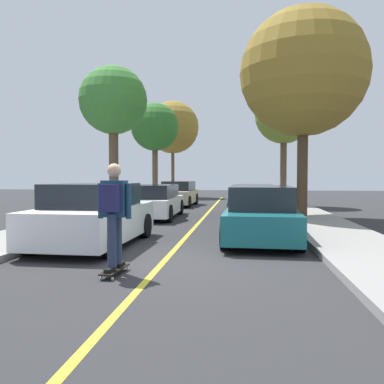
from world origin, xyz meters
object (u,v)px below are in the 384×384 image
Objects in this scene: parked_car_left_nearest at (94,216)px; parked_car_right_nearest at (261,214)px; street_tree_left_near at (155,128)px; street_tree_right_nearest at (303,73)px; parked_car_left_near at (153,201)px; street_tree_right_near at (284,116)px; parked_car_right_near at (253,200)px; street_tree_left_nearest at (113,102)px; parked_car_left_far at (178,194)px; skateboard at (115,270)px; street_tree_left_far at (173,127)px; skateboarder at (114,209)px.

parked_car_left_nearest reaches higher than parked_car_right_nearest.
street_tree_right_nearest is (7.59, -8.55, 0.89)m from street_tree_left_near.
parked_car_left_near is 0.69× the size of street_tree_right_near.
parked_car_right_near is 7.10m from street_tree_left_nearest.
skateboard is (1.37, -15.48, -0.58)m from parked_car_left_far.
street_tree_left_far is at bearing 116.80° from street_tree_right_nearest.
parked_car_left_far is 0.63× the size of street_tree_right_near.
skateboarder is (3.18, -24.19, -4.35)m from street_tree_left_far.
street_tree_left_near is (0.00, 8.02, -0.08)m from street_tree_left_nearest.
street_tree_right_nearest is (7.59, -15.02, 0.09)m from street_tree_left_far.
parked_car_left_nearest is 0.56× the size of street_tree_left_far.
parked_car_left_far is 15.58m from skateboarder.
parked_car_right_nearest is 9.07m from street_tree_left_nearest.
street_tree_left_near is 6.52m from street_tree_left_far.
parked_car_left_near is 6.48m from parked_car_left_far.
parked_car_right_near is 0.71× the size of street_tree_right_near.
street_tree_right_near reaches higher than parked_car_right_nearest.
street_tree_left_near is at bearing 131.59° from street_tree_right_nearest.
parked_car_left_nearest is 4.82× the size of skateboard.
parked_car_left_far is 0.68× the size of street_tree_left_near.
parked_car_right_near is 5.34m from street_tree_right_nearest.
street_tree_left_far is at bearing 94.81° from parked_car_left_nearest.
street_tree_left_near is (-5.78, 7.34, 3.99)m from parked_car_right_near.
street_tree_left_far is (-0.00, 14.50, 0.72)m from street_tree_left_nearest.
street_tree_left_nearest reaches higher than parked_car_left_near.
street_tree_right_nearest reaches higher than parked_car_left_far.
parked_car_right_nearest is 5.22× the size of skateboard.
parked_car_right_nearest reaches higher than parked_car_right_near.
parked_car_right_near is 2.63× the size of skateboarder.
street_tree_right_near reaches higher than skateboarder.
parked_car_left_far is 9.86m from street_tree_right_nearest.
skateboarder is at bearing -104.05° from parked_car_right_near.
parked_car_left_near is 9.73m from street_tree_left_near.
parked_car_left_far is 6.48m from parked_car_right_near.
parked_car_right_nearest is at bearing -51.71° from parked_car_left_near.
parked_car_left_near is (0.00, 6.33, -0.05)m from parked_car_left_nearest.
street_tree_left_near is 7.06× the size of skateboard.
skateboard is at bearing -79.80° from street_tree_left_near.
parked_car_left_near is 9.14m from skateboarder.
skateboarder is at bearing -84.96° from parked_car_left_far.
parked_car_left_nearest is at bearing -113.63° from street_tree_right_near.
street_tree_left_nearest is at bearing -90.00° from street_tree_left_far.
street_tree_left_far is at bearing 90.00° from street_tree_left_near.
parked_car_left_near is at bearing -90.02° from parked_car_left_far.
parked_car_left_nearest is 0.53× the size of street_tree_right_nearest.
street_tree_left_far is (-1.81, 8.68, 4.78)m from parked_car_left_far.
parked_car_left_nearest is 9.93m from street_tree_right_nearest.
parked_car_left_near is 7.56m from street_tree_right_nearest.
street_tree_left_near is (-5.78, 13.72, 3.97)m from parked_car_right_nearest.
skateboard is at bearing -71.77° from street_tree_left_nearest.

